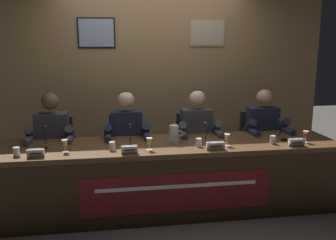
% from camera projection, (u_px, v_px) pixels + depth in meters
% --- Properties ---
extents(ground_plane, '(12.00, 12.00, 0.00)m').
position_uv_depth(ground_plane, '(168.00, 207.00, 3.95)').
color(ground_plane, '#4C4742').
extents(wall_back_panelled, '(4.83, 0.14, 2.60)m').
position_uv_depth(wall_back_panelled, '(153.00, 77.00, 5.02)').
color(wall_back_panelled, '#937047').
rests_on(wall_back_panelled, ground_plane).
extents(conference_table, '(3.63, 0.82, 0.73)m').
position_uv_depth(conference_table, '(170.00, 167.00, 3.74)').
color(conference_table, brown).
rests_on(conference_table, ground_plane).
extents(chair_far_left, '(0.44, 0.44, 0.91)m').
position_uv_depth(chair_far_left, '(56.00, 158.00, 4.25)').
color(chair_far_left, black).
rests_on(chair_far_left, ground_plane).
extents(panelist_far_left, '(0.51, 0.48, 1.24)m').
position_uv_depth(panelist_far_left, '(52.00, 139.00, 4.00)').
color(panelist_far_left, black).
rests_on(panelist_far_left, ground_plane).
extents(nameplate_far_left, '(0.15, 0.06, 0.08)m').
position_uv_depth(nameplate_far_left, '(35.00, 153.00, 3.32)').
color(nameplate_far_left, white).
rests_on(nameplate_far_left, conference_table).
extents(juice_glass_far_left, '(0.06, 0.06, 0.12)m').
position_uv_depth(juice_glass_far_left, '(65.00, 144.00, 3.47)').
color(juice_glass_far_left, white).
rests_on(juice_glass_far_left, conference_table).
extents(water_cup_far_left, '(0.06, 0.06, 0.08)m').
position_uv_depth(water_cup_far_left, '(17.00, 152.00, 3.35)').
color(water_cup_far_left, silver).
rests_on(water_cup_far_left, conference_table).
extents(microphone_far_left, '(0.06, 0.17, 0.22)m').
position_uv_depth(microphone_far_left, '(45.00, 141.00, 3.60)').
color(microphone_far_left, black).
rests_on(microphone_far_left, conference_table).
extents(chair_center_left, '(0.44, 0.44, 0.91)m').
position_uv_depth(chair_center_left, '(127.00, 154.00, 4.37)').
color(chair_center_left, black).
rests_on(chair_center_left, ground_plane).
extents(panelist_center_left, '(0.51, 0.48, 1.24)m').
position_uv_depth(panelist_center_left, '(127.00, 136.00, 4.12)').
color(panelist_center_left, black).
rests_on(panelist_center_left, ground_plane).
extents(nameplate_center_left, '(0.16, 0.06, 0.08)m').
position_uv_depth(nameplate_center_left, '(129.00, 150.00, 3.43)').
color(nameplate_center_left, white).
rests_on(nameplate_center_left, conference_table).
extents(juice_glass_center_left, '(0.06, 0.06, 0.12)m').
position_uv_depth(juice_glass_center_left, '(149.00, 142.00, 3.54)').
color(juice_glass_center_left, white).
rests_on(juice_glass_center_left, conference_table).
extents(water_cup_center_left, '(0.06, 0.06, 0.08)m').
position_uv_depth(water_cup_center_left, '(112.00, 146.00, 3.54)').
color(water_cup_center_left, silver).
rests_on(water_cup_center_left, conference_table).
extents(microphone_center_left, '(0.06, 0.17, 0.22)m').
position_uv_depth(microphone_center_left, '(131.00, 139.00, 3.70)').
color(microphone_center_left, black).
rests_on(microphone_center_left, conference_table).
extents(chair_center_right, '(0.44, 0.44, 0.91)m').
position_uv_depth(chair_center_right, '(194.00, 151.00, 4.50)').
color(chair_center_right, black).
rests_on(chair_center_right, ground_plane).
extents(panelist_center_right, '(0.51, 0.48, 1.24)m').
position_uv_depth(panelist_center_right, '(198.00, 134.00, 4.25)').
color(panelist_center_right, black).
rests_on(panelist_center_right, ground_plane).
extents(nameplate_center_right, '(0.18, 0.06, 0.08)m').
position_uv_depth(nameplate_center_right, '(216.00, 146.00, 3.56)').
color(nameplate_center_right, white).
rests_on(nameplate_center_right, conference_table).
extents(juice_glass_center_right, '(0.06, 0.06, 0.12)m').
position_uv_depth(juice_glass_center_right, '(227.00, 138.00, 3.69)').
color(juice_glass_center_right, white).
rests_on(juice_glass_center_right, conference_table).
extents(water_cup_center_right, '(0.06, 0.06, 0.08)m').
position_uv_depth(water_cup_center_right, '(199.00, 143.00, 3.67)').
color(water_cup_center_right, silver).
rests_on(water_cup_center_right, conference_table).
extents(microphone_center_right, '(0.06, 0.17, 0.22)m').
position_uv_depth(microphone_center_right, '(207.00, 137.00, 3.77)').
color(microphone_center_right, black).
rests_on(microphone_center_right, conference_table).
extents(chair_far_right, '(0.44, 0.44, 0.91)m').
position_uv_depth(chair_far_right, '(257.00, 149.00, 4.62)').
color(chair_far_right, black).
rests_on(chair_far_right, ground_plane).
extents(panelist_far_right, '(0.51, 0.48, 1.24)m').
position_uv_depth(panelist_far_right, '(265.00, 131.00, 4.37)').
color(panelist_far_right, black).
rests_on(panelist_far_right, ground_plane).
extents(nameplate_far_right, '(0.17, 0.06, 0.08)m').
position_uv_depth(nameplate_far_right, '(297.00, 142.00, 3.69)').
color(nameplate_far_right, white).
rests_on(nameplate_far_right, conference_table).
extents(juice_glass_far_right, '(0.06, 0.06, 0.12)m').
position_uv_depth(juice_glass_far_right, '(306.00, 134.00, 3.82)').
color(juice_glass_far_right, white).
rests_on(juice_glass_far_right, conference_table).
extents(water_cup_far_right, '(0.06, 0.06, 0.08)m').
position_uv_depth(water_cup_far_right, '(273.00, 140.00, 3.78)').
color(water_cup_far_right, silver).
rests_on(water_cup_far_right, conference_table).
extents(microphone_far_right, '(0.06, 0.17, 0.22)m').
position_uv_depth(microphone_far_right, '(282.00, 133.00, 3.94)').
color(microphone_far_right, black).
rests_on(microphone_far_right, conference_table).
extents(water_pitcher_central, '(0.15, 0.10, 0.21)m').
position_uv_depth(water_pitcher_central, '(174.00, 134.00, 3.81)').
color(water_pitcher_central, silver).
rests_on(water_pitcher_central, conference_table).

